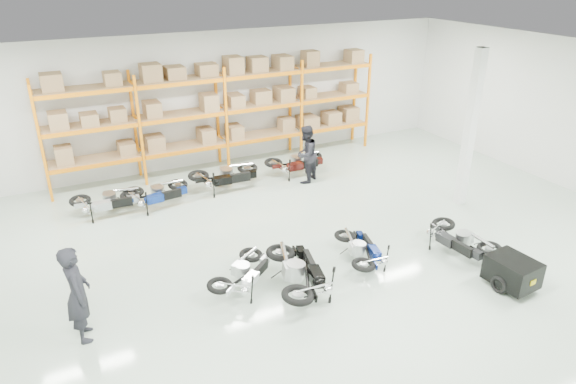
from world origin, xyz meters
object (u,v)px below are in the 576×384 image
moto_back_d (297,159)px  person_back (306,154)px  moto_black_far_left (300,267)px  moto_blue_centre (362,246)px  moto_silver_left (244,268)px  person_left (78,294)px  moto_back_a (157,190)px  moto_back_b (107,196)px  moto_touring_right (460,235)px  moto_back_c (225,171)px  trailer (512,272)px

moto_back_d → person_back: bearing=178.0°
moto_black_far_left → moto_blue_centre: bearing=-156.2°
moto_silver_left → person_left: bearing=54.2°
person_back → moto_silver_left: bearing=14.7°
moto_back_a → person_left: 5.73m
person_back → moto_black_far_left: bearing=26.1°
moto_silver_left → moto_back_b: (-2.06, 5.07, 0.04)m
person_back → moto_back_b: bearing=-38.6°
moto_blue_centre → moto_black_far_left: moto_black_far_left is taller
moto_back_b → person_back: size_ratio=0.93×
moto_blue_centre → moto_back_a: bearing=-41.3°
moto_silver_left → person_left: size_ratio=0.82×
moto_blue_centre → moto_back_a: (-3.55, 5.27, 0.04)m
moto_silver_left → moto_touring_right: size_ratio=0.94×
moto_silver_left → moto_back_d: size_ratio=0.90×
moto_back_c → moto_back_b: bearing=95.4°
moto_touring_right → person_back: 5.77m
moto_touring_right → trailer: size_ratio=1.02×
moto_back_b → moto_back_d: size_ratio=0.97×
moto_blue_centre → moto_back_c: bearing=-61.8°
moto_back_b → person_left: bearing=170.1°
moto_back_b → moto_black_far_left: bearing=-147.9°
moto_black_far_left → moto_back_d: bearing=-103.1°
moto_touring_right → moto_back_a: size_ratio=1.00×
moto_silver_left → person_back: person_back is taller
moto_black_far_left → moto_back_b: bearing=-48.0°
moto_blue_centre → person_left: bearing=12.9°
moto_touring_right → moto_back_d: size_ratio=0.96×
moto_back_b → person_left: person_left is taller
moto_silver_left → moto_back_b: bearing=-16.2°
moto_back_c → person_left: person_left is taller
moto_back_b → person_back: (6.07, -0.45, 0.40)m
moto_silver_left → moto_back_a: (-0.71, 4.93, 0.03)m
moto_back_d → moto_back_c: bearing=93.3°
moto_black_far_left → moto_back_a: size_ratio=1.15×
moto_black_far_left → moto_back_a: 5.85m
moto_back_a → moto_back_b: bearing=77.6°
moto_touring_right → moto_back_b: 9.47m
person_left → moto_back_c: bearing=-40.3°
moto_blue_centre → trailer: size_ratio=0.95×
moto_touring_right → moto_back_a: bearing=130.6°
trailer → moto_silver_left: bearing=148.7°
moto_back_a → person_left: size_ratio=0.88×
person_left → moto_back_d: bearing=-51.7°
moto_silver_left → moto_back_b: size_ratio=0.92×
moto_silver_left → moto_back_c: bearing=-54.3°
moto_silver_left → moto_back_c: (1.50, 5.22, 0.10)m
moto_black_far_left → person_back: bearing=-105.8°
moto_silver_left → moto_back_b: moto_back_b is taller
moto_black_far_left → moto_back_a: moto_black_far_left is taller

